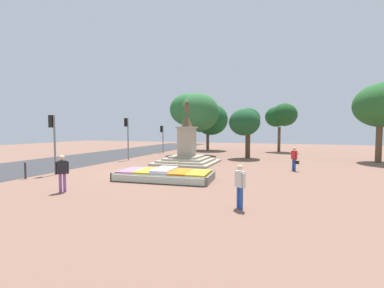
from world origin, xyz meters
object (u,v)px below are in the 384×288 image
at_px(pedestrian_with_handbag, 294,158).
at_px(kerb_bollard_mid_a, 62,165).
at_px(pedestrian_crossing_plaza, 240,183).
at_px(traffic_light_mid_block, 127,131).
at_px(pedestrian_near_planter, 62,171).
at_px(flower_planter, 164,175).
at_px(traffic_light_far_corner, 162,134).
at_px(traffic_light_near_crossing, 53,133).
at_px(statue_monument, 187,152).
at_px(kerb_bollard_south, 25,170).

xyz_separation_m(pedestrian_with_handbag, kerb_bollard_mid_a, (-15.26, -5.87, -0.48)).
relative_size(pedestrian_crossing_plaza, kerb_bollard_mid_a, 1.85).
bearing_deg(traffic_light_mid_block, pedestrian_near_planter, -69.80).
height_order(flower_planter, traffic_light_far_corner, traffic_light_far_corner).
height_order(traffic_light_near_crossing, kerb_bollard_mid_a, traffic_light_near_crossing).
bearing_deg(kerb_bollard_mid_a, statue_monument, 47.36).
bearing_deg(kerb_bollard_south, kerb_bollard_mid_a, 91.46).
distance_m(traffic_light_mid_block, kerb_bollard_mid_a, 7.78).
bearing_deg(traffic_light_far_corner, statue_monument, -52.20).
distance_m(pedestrian_crossing_plaza, kerb_bollard_mid_a, 13.67).
bearing_deg(kerb_bollard_south, pedestrian_crossing_plaza, -6.68).
distance_m(flower_planter, pedestrian_with_handbag, 9.53).
bearing_deg(traffic_light_mid_block, pedestrian_with_handbag, -5.91).
bearing_deg(traffic_light_near_crossing, traffic_light_far_corner, 90.84).
bearing_deg(traffic_light_near_crossing, pedestrian_crossing_plaza, -14.41).
distance_m(traffic_light_mid_block, traffic_light_far_corner, 8.05).
relative_size(flower_planter, statue_monument, 1.07).
xyz_separation_m(pedestrian_with_handbag, kerb_bollard_south, (-15.19, -8.59, -0.43)).
distance_m(traffic_light_near_crossing, kerb_bollard_mid_a, 2.48).
height_order(traffic_light_near_crossing, pedestrian_crossing_plaza, traffic_light_near_crossing).
bearing_deg(flower_planter, pedestrian_near_planter, -126.87).
bearing_deg(traffic_light_far_corner, kerb_bollard_mid_a, -90.67).
bearing_deg(statue_monument, traffic_light_far_corner, 127.80).
distance_m(flower_planter, traffic_light_near_crossing, 7.96).
bearing_deg(traffic_light_near_crossing, traffic_light_mid_block, 90.20).
relative_size(pedestrian_crossing_plaza, kerb_bollard_south, 1.64).
bearing_deg(flower_planter, kerb_bollard_south, -162.46).
relative_size(flower_planter, kerb_bollard_mid_a, 6.54).
bearing_deg(kerb_bollard_mid_a, traffic_light_near_crossing, -67.21).
bearing_deg(kerb_bollard_south, traffic_light_mid_block, 88.18).
distance_m(traffic_light_near_crossing, pedestrian_with_handbag, 16.44).
distance_m(traffic_light_far_corner, pedestrian_with_handbag, 17.92).
bearing_deg(pedestrian_near_planter, kerb_bollard_south, 159.41).
height_order(statue_monument, pedestrian_with_handbag, statue_monument).
xyz_separation_m(traffic_light_mid_block, traffic_light_far_corner, (-0.21, 8.04, -0.40)).
bearing_deg(traffic_light_far_corner, kerb_bollard_south, -90.35).
bearing_deg(pedestrian_near_planter, traffic_light_near_crossing, 141.30).
distance_m(traffic_light_near_crossing, kerb_bollard_south, 2.79).
relative_size(traffic_light_near_crossing, kerb_bollard_south, 3.86).
bearing_deg(traffic_light_mid_block, traffic_light_far_corner, 91.50).
height_order(statue_monument, pedestrian_near_planter, statue_monument).
xyz_separation_m(traffic_light_far_corner, pedestrian_crossing_plaza, (12.81, -19.68, -1.45)).
height_order(kerb_bollard_south, kerb_bollard_mid_a, kerb_bollard_south).
bearing_deg(flower_planter, pedestrian_with_handbag, 39.88).
relative_size(pedestrian_with_handbag, kerb_bollard_south, 1.68).
bearing_deg(traffic_light_near_crossing, kerb_bollard_south, -101.57).
height_order(statue_monument, kerb_bollard_south, statue_monument).
relative_size(traffic_light_near_crossing, pedestrian_near_planter, 2.21).
distance_m(statue_monument, traffic_light_far_corner, 10.57).
bearing_deg(statue_monument, kerb_bollard_mid_a, -132.64).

